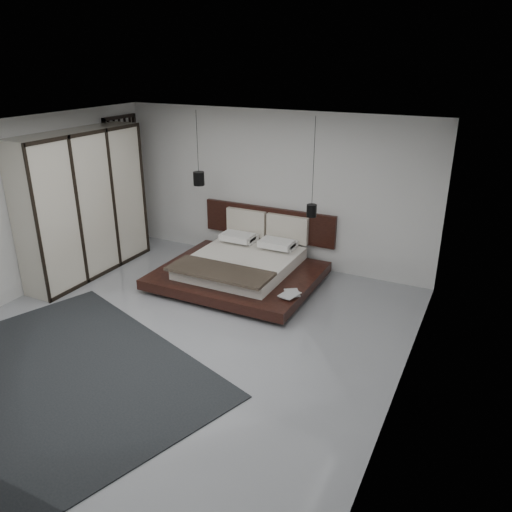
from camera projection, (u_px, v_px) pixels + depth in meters
The scene contains 13 objects.
floor at pixel (184, 331), 7.11m from camera, with size 6.00×6.00×0.00m, color gray.
ceiling at pixel (171, 131), 6.06m from camera, with size 6.00×6.00×0.00m, color white.
wall_back at pixel (272, 189), 9.08m from camera, with size 6.00×6.00×0.00m, color silver.
wall_left at pixel (19, 210), 7.82m from camera, with size 6.00×6.00×0.00m, color silver.
wall_right at pixel (410, 282), 5.35m from camera, with size 6.00×6.00×0.00m, color silver.
lattice_screen at pixel (126, 183), 9.88m from camera, with size 0.05×0.90×2.60m, color black.
bed at pixel (243, 266), 8.62m from camera, with size 2.62×2.33×1.05m.
book_lower at pixel (285, 293), 7.66m from camera, with size 0.21×0.29×0.03m, color #99724C.
book_upper at pixel (283, 292), 7.63m from camera, with size 0.23×0.32×0.02m, color #99724C.
pendant_left at pixel (199, 178), 8.89m from camera, with size 0.20×0.20×1.31m.
pendant_right at pixel (312, 210), 8.12m from camera, with size 0.17×0.17×1.60m.
wardrobe at pixel (84, 204), 8.63m from camera, with size 0.60×2.56×2.51m.
rug at pixel (63, 375), 6.13m from camera, with size 3.85×2.75×0.02m, color black.
Camera 1 is at (3.68, -5.09, 3.66)m, focal length 35.00 mm.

